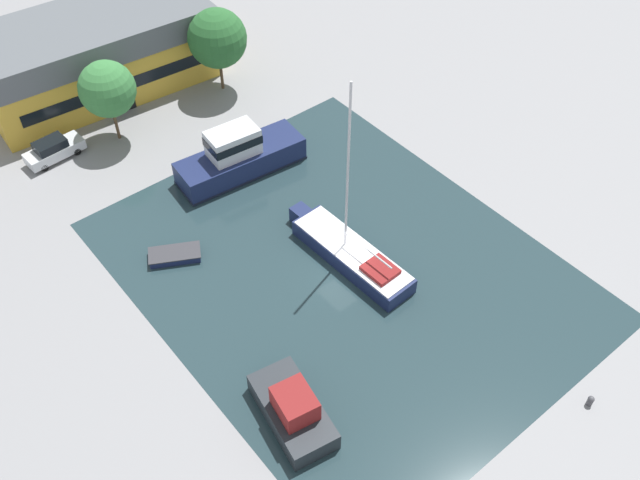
# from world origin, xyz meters

# --- Properties ---
(ground_plane) EXTENTS (440.00, 440.00, 0.00)m
(ground_plane) POSITION_xyz_m (0.00, 0.00, 0.00)
(ground_plane) COLOR gray
(water_canal) EXTENTS (25.04, 31.65, 0.01)m
(water_canal) POSITION_xyz_m (0.00, 0.00, 0.00)
(water_canal) COLOR #23383D
(water_canal) RESTS_ON ground
(warehouse_building) EXTENTS (20.61, 10.61, 6.63)m
(warehouse_building) POSITION_xyz_m (-2.46, 30.08, 3.36)
(warehouse_building) COLOR gold
(warehouse_building) RESTS_ON ground
(quay_tree_near_building) EXTENTS (5.06, 5.06, 7.50)m
(quay_tree_near_building) POSITION_xyz_m (5.79, 23.12, 4.97)
(quay_tree_near_building) COLOR brown
(quay_tree_near_building) RESTS_ON ground
(quay_tree_by_water) EXTENTS (4.48, 4.48, 7.01)m
(quay_tree_by_water) POSITION_xyz_m (-4.80, 22.61, 4.77)
(quay_tree_by_water) COLOR brown
(quay_tree_by_water) RESTS_ON ground
(parked_car) EXTENTS (4.74, 2.06, 1.79)m
(parked_car) POSITION_xyz_m (-9.98, 23.48, 0.89)
(parked_car) COLOR silver
(parked_car) RESTS_ON ground
(sailboat_moored) EXTENTS (3.03, 10.92, 14.33)m
(sailboat_moored) POSITION_xyz_m (0.98, 0.28, 0.74)
(sailboat_moored) COLOR #19234C
(sailboat_moored) RESTS_ON water_canal
(motor_cruiser) EXTENTS (10.42, 4.22, 4.10)m
(motor_cruiser) POSITION_xyz_m (0.49, 12.83, 1.50)
(motor_cruiser) COLOR #19234C
(motor_cruiser) RESTS_ON water_canal
(small_dinghy) EXTENTS (3.93, 3.16, 0.56)m
(small_dinghy) POSITION_xyz_m (-8.27, 8.17, 0.29)
(small_dinghy) COLOR #19234C
(small_dinghy) RESTS_ON water_canal
(cabin_boat) EXTENTS (3.90, 6.44, 2.81)m
(cabin_boat) POSITION_xyz_m (-9.56, -6.89, 1.01)
(cabin_boat) COLOR #23282D
(cabin_boat) RESTS_ON water_canal
(mooring_bollard) EXTENTS (0.39, 0.39, 0.73)m
(mooring_bollard) POSITION_xyz_m (4.37, -17.09, 0.38)
(mooring_bollard) COLOR #47474C
(mooring_bollard) RESTS_ON ground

